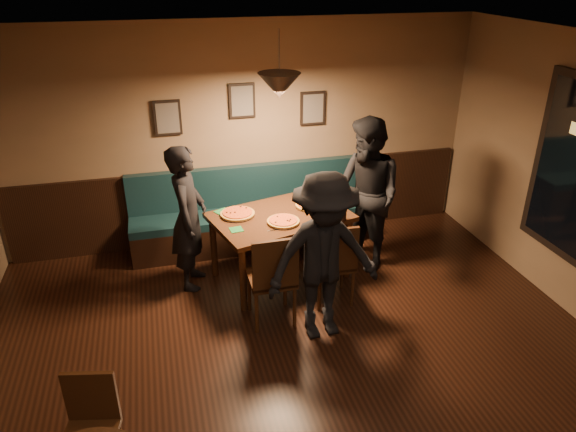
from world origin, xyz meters
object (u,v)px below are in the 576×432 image
at_px(chair_near_right, 332,261).
at_px(diner_front, 324,258).
at_px(dining_table, 280,246).
at_px(soda_glass, 343,213).
at_px(diner_left, 188,218).
at_px(diner_right, 366,196).
at_px(chair_near_left, 271,276).
at_px(tabasco_bottle, 326,207).
at_px(booth_bench, 250,210).

relative_size(chair_near_right, diner_front, 0.56).
relative_size(dining_table, diner_front, 0.87).
bearing_deg(soda_glass, diner_front, -120.52).
bearing_deg(chair_near_right, diner_front, -115.50).
bearing_deg(diner_left, diner_right, -78.52).
bearing_deg(soda_glass, dining_table, 154.40).
relative_size(chair_near_left, tabasco_bottle, 8.00).
relative_size(booth_bench, tabasco_bottle, 23.27).
bearing_deg(booth_bench, chair_near_left, -93.05).
relative_size(chair_near_right, tabasco_bottle, 7.50).
xyz_separation_m(booth_bench, diner_right, (1.24, -0.83, 0.42)).
height_order(soda_glass, tabasco_bottle, soda_glass).
xyz_separation_m(dining_table, chair_near_right, (0.42, -0.60, 0.08)).
xyz_separation_m(dining_table, diner_right, (1.04, 0.01, 0.52)).
xyz_separation_m(booth_bench, diner_left, (-0.81, -0.72, 0.33)).
xyz_separation_m(booth_bench, soda_glass, (0.84, -1.14, 0.39)).
height_order(chair_near_right, diner_right, diner_right).
height_order(chair_near_right, diner_left, diner_left).
bearing_deg(diner_right, chair_near_right, -60.99).
relative_size(chair_near_right, diner_right, 0.53).
distance_m(dining_table, diner_right, 1.16).
xyz_separation_m(chair_near_right, tabasco_bottle, (0.10, 0.55, 0.38)).
xyz_separation_m(diner_left, soda_glass, (1.65, -0.42, 0.05)).
xyz_separation_m(chair_near_left, tabasco_bottle, (0.81, 0.73, 0.35)).
relative_size(dining_table, chair_near_right, 1.55).
bearing_deg(diner_front, dining_table, 94.08).
distance_m(diner_right, diner_front, 1.45).
distance_m(booth_bench, diner_left, 1.14).
distance_m(diner_right, tabasco_bottle, 0.52).
height_order(chair_near_left, chair_near_right, chair_near_left).
distance_m(dining_table, diner_left, 1.11).
distance_m(diner_front, tabasco_bottle, 1.14).
distance_m(dining_table, chair_near_left, 0.84).
bearing_deg(booth_bench, dining_table, -76.33).
xyz_separation_m(chair_near_right, diner_right, (0.61, 0.61, 0.43)).
height_order(chair_near_right, diner_front, diner_front).
bearing_deg(diner_right, dining_table, -105.42).
distance_m(chair_near_right, diner_left, 1.64).
relative_size(booth_bench, chair_near_left, 2.91).
relative_size(booth_bench, diner_right, 1.63).
bearing_deg(chair_near_right, booth_bench, 115.33).
height_order(diner_right, diner_front, diner_right).
bearing_deg(chair_near_left, diner_left, 128.60).
bearing_deg(soda_glass, diner_right, 37.97).
distance_m(chair_near_left, diner_right, 1.59).
distance_m(booth_bench, diner_right, 1.55).
distance_m(dining_table, tabasco_bottle, 0.70).
bearing_deg(dining_table, soda_glass, -40.60).
relative_size(chair_near_left, diner_front, 0.60).
xyz_separation_m(booth_bench, chair_near_right, (0.62, -1.44, -0.02)).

